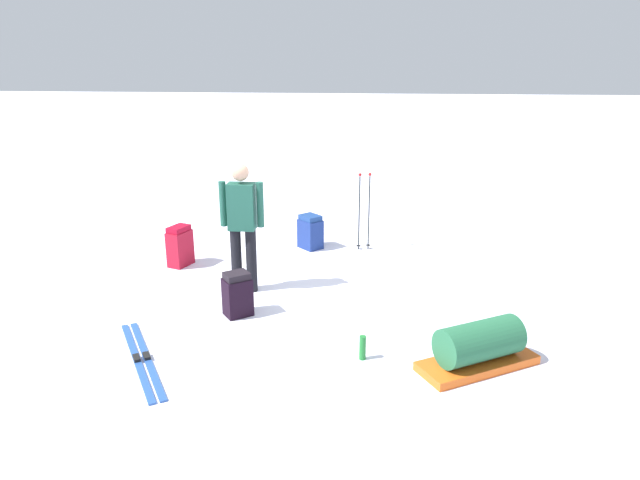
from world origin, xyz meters
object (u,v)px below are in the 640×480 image
object	(u,v)px
ski_poles_planted_near	(364,207)
gear_sled	(479,347)
ski_pair_near	(142,359)
backpack_bright	(310,232)
thermos_bottle	(363,348)
backpack_small_spare	(180,246)
backpack_large_dark	(237,294)
skier_standing	(242,221)

from	to	relation	value
ski_poles_planted_near	gear_sled	bearing A→B (deg)	109.24
ski_pair_near	gear_sled	world-z (taller)	gear_sled
ski_pair_near	backpack_bright	xyz separation A→B (m)	(-1.31, -3.74, 0.26)
ski_poles_planted_near	thermos_bottle	bearing A→B (deg)	91.50
ski_poles_planted_near	thermos_bottle	xyz separation A→B (m)	(-0.09, 3.53, -0.56)
backpack_small_spare	ski_pair_near	bearing A→B (deg)	100.53
ski_pair_near	backpack_large_dark	xyz separation A→B (m)	(-0.74, -1.16, 0.25)
skier_standing	backpack_large_dark	size ratio (longest dim) A/B	3.14
gear_sled	thermos_bottle	world-z (taller)	gear_sled
backpack_small_spare	ski_poles_planted_near	xyz separation A→B (m)	(-2.68, -1.02, 0.40)
backpack_small_spare	ski_poles_planted_near	bearing A→B (deg)	-159.19
backpack_small_spare	skier_standing	bearing A→B (deg)	143.89
ski_pair_near	backpack_small_spare	distance (m)	2.81
skier_standing	thermos_bottle	bearing A→B (deg)	134.05
gear_sled	thermos_bottle	size ratio (longest dim) A/B	4.96
backpack_small_spare	thermos_bottle	xyz separation A→B (m)	(-2.77, 2.51, -0.17)
thermos_bottle	gear_sled	bearing A→B (deg)	177.88
ski_poles_planted_near	thermos_bottle	distance (m)	3.57
skier_standing	gear_sled	size ratio (longest dim) A/B	1.32
backpack_large_dark	backpack_bright	world-z (taller)	backpack_bright
backpack_large_dark	thermos_bottle	distance (m)	1.78
ski_pair_near	gear_sled	bearing A→B (deg)	-176.60
ski_poles_planted_near	gear_sled	world-z (taller)	ski_poles_planted_near
skier_standing	gear_sled	xyz separation A→B (m)	(-2.76, 1.70, -0.73)
backpack_bright	thermos_bottle	distance (m)	3.62
skier_standing	thermos_bottle	world-z (taller)	skier_standing
ski_pair_near	gear_sled	distance (m)	3.42
backpack_small_spare	thermos_bottle	size ratio (longest dim) A/B	2.32
backpack_bright	gear_sled	world-z (taller)	backpack_bright
ski_pair_near	thermos_bottle	size ratio (longest dim) A/B	6.04
skier_standing	ski_pair_near	xyz separation A→B (m)	(0.65, 1.91, -0.94)
backpack_large_dark	thermos_bottle	xyz separation A→B (m)	(-1.52, 0.91, -0.13)
skier_standing	gear_sled	bearing A→B (deg)	148.31
ski_pair_near	gear_sled	xyz separation A→B (m)	(-3.41, -0.20, 0.21)
ski_pair_near	backpack_bright	distance (m)	3.97
ski_pair_near	ski_poles_planted_near	size ratio (longest dim) A/B	1.26
backpack_large_dark	backpack_bright	size ratio (longest dim) A/B	0.99
backpack_large_dark	gear_sled	distance (m)	2.84
ski_poles_planted_near	gear_sled	xyz separation A→B (m)	(-1.24, 3.57, -0.47)
ski_pair_near	ski_poles_planted_near	world-z (taller)	ski_poles_planted_near
backpack_large_dark	gear_sled	world-z (taller)	backpack_large_dark
backpack_small_spare	thermos_bottle	distance (m)	3.74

